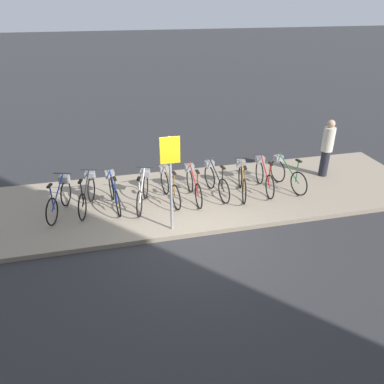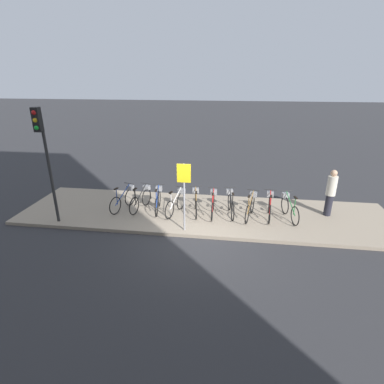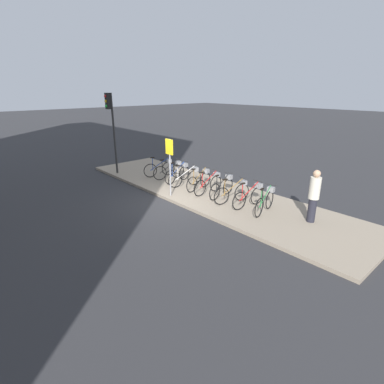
% 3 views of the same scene
% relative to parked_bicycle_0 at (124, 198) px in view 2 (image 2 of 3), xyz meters
% --- Properties ---
extents(ground_plane, '(120.00, 120.00, 0.00)m').
position_rel_parked_bicycle_0_xyz_m(ground_plane, '(3.11, -1.72, -0.56)').
color(ground_plane, '#2D2D30').
extents(sidewalk, '(13.90, 3.60, 0.12)m').
position_rel_parked_bicycle_0_xyz_m(sidewalk, '(3.11, 0.08, -0.50)').
color(sidewalk, gray).
rests_on(sidewalk, ground_plane).
extents(parked_bicycle_0, '(0.61, 1.56, 1.00)m').
position_rel_parked_bicycle_0_xyz_m(parked_bicycle_0, '(0.00, 0.00, 0.00)').
color(parked_bicycle_0, black).
rests_on(parked_bicycle_0, sidewalk).
extents(parked_bicycle_1, '(0.54, 1.59, 1.00)m').
position_rel_parked_bicycle_0_xyz_m(parked_bicycle_1, '(0.67, 0.07, 0.00)').
color(parked_bicycle_1, black).
rests_on(parked_bicycle_1, sidewalk).
extents(parked_bicycle_2, '(0.46, 1.61, 1.00)m').
position_rel_parked_bicycle_0_xyz_m(parked_bicycle_2, '(1.33, 0.04, 0.00)').
color(parked_bicycle_2, black).
rests_on(parked_bicycle_2, sidewalk).
extents(parked_bicycle_3, '(0.60, 1.56, 1.00)m').
position_rel_parked_bicycle_0_xyz_m(parked_bicycle_3, '(2.08, -0.10, 0.00)').
color(parked_bicycle_3, black).
rests_on(parked_bicycle_3, sidewalk).
extents(parked_bicycle_4, '(0.46, 1.61, 1.00)m').
position_rel_parked_bicycle_0_xyz_m(parked_bicycle_4, '(2.80, 0.04, 0.00)').
color(parked_bicycle_4, black).
rests_on(parked_bicycle_4, sidewalk).
extents(parked_bicycle_5, '(0.46, 1.62, 1.00)m').
position_rel_parked_bicycle_0_xyz_m(parked_bicycle_5, '(3.45, -0.03, 0.00)').
color(parked_bicycle_5, black).
rests_on(parked_bicycle_5, sidewalk).
extents(parked_bicycle_6, '(0.46, 1.61, 1.00)m').
position_rel_parked_bicycle_0_xyz_m(parked_bicycle_6, '(4.10, 0.08, 0.00)').
color(parked_bicycle_6, black).
rests_on(parked_bicycle_6, sidewalk).
extents(parked_bicycle_7, '(0.55, 1.58, 1.00)m').
position_rel_parked_bicycle_0_xyz_m(parked_bicycle_7, '(4.82, -0.09, 0.00)').
color(parked_bicycle_7, black).
rests_on(parked_bicycle_7, sidewalk).
extents(parked_bicycle_8, '(0.46, 1.62, 1.00)m').
position_rel_parked_bicycle_0_xyz_m(parked_bicycle_8, '(5.51, 0.03, 0.00)').
color(parked_bicycle_8, black).
rests_on(parked_bicycle_8, sidewalk).
extents(parked_bicycle_9, '(0.53, 1.59, 1.00)m').
position_rel_parked_bicycle_0_xyz_m(parked_bicycle_9, '(6.20, 0.02, 0.00)').
color(parked_bicycle_9, black).
rests_on(parked_bicycle_9, sidewalk).
extents(pedestrian, '(0.34, 0.34, 1.76)m').
position_rel_parked_bicycle_0_xyz_m(pedestrian, '(7.68, 0.46, 0.49)').
color(pedestrian, '#23232D').
rests_on(pedestrian, sidewalk).
extents(traffic_light, '(0.24, 0.40, 3.96)m').
position_rel_parked_bicycle_0_xyz_m(traffic_light, '(-1.99, -1.48, 2.39)').
color(traffic_light, '#2D2D2D').
rests_on(traffic_light, sidewalk).
extents(sign_post, '(0.44, 0.07, 2.31)m').
position_rel_parked_bicycle_0_xyz_m(sign_post, '(2.59, -1.43, 1.13)').
color(sign_post, '#99999E').
rests_on(sign_post, sidewalk).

